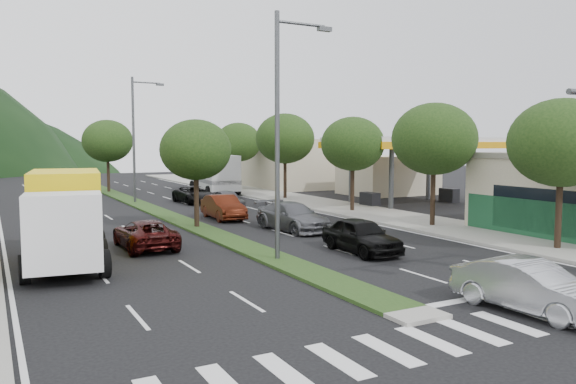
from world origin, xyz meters
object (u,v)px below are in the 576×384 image
car_queue_b (292,217)px  tree_r_d (285,139)px  tree_med_far (107,141)px  box_truck (66,221)px  suv_maroon (145,234)px  car_queue_d (194,195)px  car_queue_c (223,207)px  car_queue_a (361,235)px  tree_med_near (196,150)px  sedan_silver (530,287)px  streetlight_mid (136,133)px  motorhome (214,173)px  tree_r_b (434,139)px  tree_r_a (562,143)px  streetlight_near (282,124)px  car_queue_e (227,199)px  tree_r_e (238,142)px  tree_r_c (353,144)px

car_queue_b → tree_r_d: bearing=57.9°
tree_med_far → box_truck: tree_med_far is taller
suv_maroon → car_queue_d: car_queue_d is taller
car_queue_c → car_queue_a: bearing=-82.1°
tree_med_near → car_queue_c: bearing=46.7°
tree_med_near → sedan_silver: tree_med_near is taller
streetlight_mid → motorhome: 11.27m
tree_r_b → car_queue_b: 9.14m
tree_r_a → car_queue_d: size_ratio=1.35×
tree_r_d → streetlight_near: (-11.79, -22.00, 0.40)m
car_queue_a → tree_med_near: bearing=113.8°
streetlight_near → car_queue_e: 19.21m
tree_r_d → car_queue_e: bearing=-149.6°
tree_r_a → car_queue_d: (-7.75, 26.93, -4.14)m
tree_r_e → tree_med_near: bearing=-118.6°
tree_med_far → car_queue_e: bearing=-74.3°
tree_r_a → tree_r_c: bearing=90.0°
tree_med_far → suv_maroon: size_ratio=1.46×
box_truck → tree_r_d: bearing=-128.8°
car_queue_d → box_truck: (-11.91, -19.56, 1.06)m
sedan_silver → tree_r_e: bearing=71.4°
suv_maroon → tree_r_e: bearing=-121.2°
tree_med_far → streetlight_near: bearing=-89.7°
tree_r_d → streetlight_mid: (-11.79, 3.00, 0.40)m
box_truck → streetlight_mid: bearing=-102.2°
tree_r_c → sedan_silver: bearing=-112.3°
tree_r_b → car_queue_a: size_ratio=1.54×
tree_r_d → sedan_silver: size_ratio=1.60×
car_queue_a → tree_med_far: bearing=98.4°
tree_med_near → streetlight_mid: 15.05m
tree_r_e → tree_med_far: 12.65m
sedan_silver → tree_r_d: bearing=67.8°
suv_maroon → tree_r_a: bearing=149.8°
tree_r_a → streetlight_mid: size_ratio=0.66×
tree_med_near → car_queue_c: tree_med_near is taller
tree_r_b → streetlight_near: 12.47m
car_queue_a → car_queue_e: 18.11m
tree_r_c → suv_maroon: tree_r_c is taller
tree_r_c → car_queue_b: size_ratio=1.22×
tree_med_near → motorhome: bearing=66.8°
tree_med_far → tree_r_e: bearing=-18.4°
tree_r_a → tree_r_d: size_ratio=0.93×
tree_r_d → tree_r_e: size_ratio=1.07×
tree_r_e → car_queue_e: size_ratio=1.64×
tree_med_far → car_queue_b: size_ratio=1.31×
tree_med_far → box_truck: 33.68m
tree_r_e → motorhome: bearing=-162.2°
tree_r_c → car_queue_b: (-7.58, -5.19, -3.98)m
streetlight_near → box_truck: (-7.87, 3.37, -3.84)m
streetlight_near → car_queue_b: (4.21, 6.81, -4.81)m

